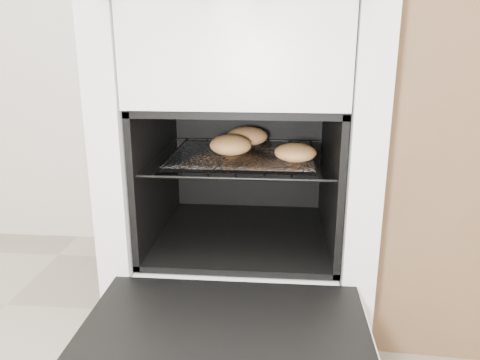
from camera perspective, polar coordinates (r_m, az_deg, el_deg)
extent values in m
cube|color=white|center=(1.33, 0.63, 4.73)|extent=(0.64, 0.68, 0.98)
cube|color=black|center=(0.93, -2.17, -19.31)|extent=(0.56, 0.43, 0.03)
cube|color=white|center=(0.94, -2.15, -20.26)|extent=(0.58, 0.45, 0.02)
cylinder|color=black|center=(1.29, -9.90, 3.07)|extent=(0.01, 0.45, 0.01)
cylinder|color=black|center=(1.26, 10.86, 2.65)|extent=(0.01, 0.45, 0.01)
cylinder|color=black|center=(1.05, -0.60, 0.17)|extent=(0.46, 0.01, 0.01)
cylinder|color=black|center=(1.46, 1.01, 4.87)|extent=(0.46, 0.01, 0.01)
cylinder|color=black|center=(1.28, -8.28, 3.05)|extent=(0.01, 0.43, 0.01)
cylinder|color=black|center=(1.27, -5.45, 3.01)|extent=(0.01, 0.43, 0.01)
cylinder|color=black|center=(1.26, -2.58, 2.97)|extent=(0.01, 0.43, 0.01)
cylinder|color=black|center=(1.25, 0.34, 2.91)|extent=(0.01, 0.43, 0.01)
cylinder|color=black|center=(1.25, 3.27, 2.85)|extent=(0.01, 0.43, 0.01)
cylinder|color=black|center=(1.25, 6.22, 2.78)|extent=(0.01, 0.43, 0.01)
cylinder|color=black|center=(1.25, 9.15, 2.70)|extent=(0.01, 0.43, 0.01)
cube|color=white|center=(1.23, 0.26, 2.97)|extent=(0.36, 0.32, 0.01)
ellipsoid|color=tan|center=(1.16, 6.78, 3.36)|extent=(0.14, 0.14, 0.04)
ellipsoid|color=tan|center=(1.22, -1.15, 4.31)|extent=(0.15, 0.15, 0.05)
ellipsoid|color=tan|center=(1.34, 0.90, 5.39)|extent=(0.16, 0.16, 0.05)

